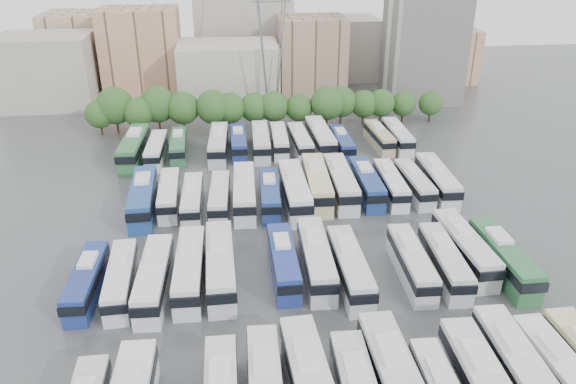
{
  "coord_description": "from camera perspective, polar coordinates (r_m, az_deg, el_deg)",
  "views": [
    {
      "loc": [
        -6.9,
        -54.63,
        33.74
      ],
      "look_at": [
        0.4,
        8.94,
        3.0
      ],
      "focal_mm": 35.0,
      "sensor_mm": 36.0,
      "label": 1
    }
  ],
  "objects": [
    {
      "name": "ground",
      "position": [
        64.57,
        0.56,
        -5.84
      ],
      "size": [
        220.0,
        220.0,
        0.0
      ],
      "primitive_type": "plane",
      "color": "#424447",
      "rests_on": "ground"
    },
    {
      "name": "tree_line",
      "position": [
        101.18,
        -4.24,
        8.69
      ],
      "size": [
        64.51,
        7.86,
        8.29
      ],
      "color": "black",
      "rests_on": "ground"
    },
    {
      "name": "city_buildings",
      "position": [
        129.11,
        -6.87,
        13.93
      ],
      "size": [
        102.0,
        35.0,
        20.0
      ],
      "color": "#9E998E",
      "rests_on": "ground"
    },
    {
      "name": "apartment_tower",
      "position": [
        121.6,
        13.69,
        15.15
      ],
      "size": [
        14.0,
        14.0,
        26.0
      ],
      "primitive_type": "cube",
      "color": "silver",
      "rests_on": "ground"
    },
    {
      "name": "electricity_pylon",
      "position": [
        106.08,
        -1.75,
        17.48
      ],
      "size": [
        9.0,
        6.91,
        33.83
      ],
      "color": "slate",
      "rests_on": "ground"
    },
    {
      "name": "bus_r0_s8",
      "position": [
        45.8,
        10.93,
        -18.63
      ],
      "size": [
        3.09,
        13.65,
        4.27
      ],
      "rotation": [
        0.0,
        0.0,
        0.01
      ],
      "color": "silver",
      "rests_on": "ground"
    },
    {
      "name": "bus_r0_s11",
      "position": [
        49.69,
        22.37,
        -16.44
      ],
      "size": [
        3.14,
        12.94,
        4.04
      ],
      "rotation": [
        0.0,
        0.0,
        -0.03
      ],
      "color": "silver",
      "rests_on": "ground"
    },
    {
      "name": "bus_r0_s12",
      "position": [
        50.69,
        26.13,
        -16.51
      ],
      "size": [
        3.03,
        12.14,
        3.78
      ],
      "rotation": [
        0.0,
        0.0,
        0.03
      ],
      "color": "white",
      "rests_on": "ground"
    },
    {
      "name": "bus_r1_s0",
      "position": [
        59.77,
        -19.76,
        -8.48
      ],
      "size": [
        2.77,
        11.12,
        3.47
      ],
      "rotation": [
        0.0,
        0.0,
        -0.03
      ],
      "color": "navy",
      "rests_on": "ground"
    },
    {
      "name": "bus_r1_s1",
      "position": [
        58.91,
        -16.62,
        -8.48
      ],
      "size": [
        2.93,
        11.34,
        3.53
      ],
      "rotation": [
        0.0,
        0.0,
        0.04
      ],
      "color": "silver",
      "rests_on": "ground"
    },
    {
      "name": "bus_r1_s2",
      "position": [
        57.95,
        -13.45,
        -8.48
      ],
      "size": [
        3.13,
        12.39,
        3.86
      ],
      "rotation": [
        0.0,
        0.0,
        -0.04
      ],
      "color": "silver",
      "rests_on": "ground"
    },
    {
      "name": "bus_r1_s3",
      "position": [
        58.51,
        -9.96,
        -7.71
      ],
      "size": [
        2.96,
        12.6,
        3.94
      ],
      "rotation": [
        0.0,
        0.0,
        -0.02
      ],
      "color": "silver",
      "rests_on": "ground"
    },
    {
      "name": "bus_r1_s4",
      "position": [
        58.53,
        -6.88,
        -7.36
      ],
      "size": [
        3.09,
        13.18,
        4.12
      ],
      "rotation": [
        0.0,
        0.0,
        0.02
      ],
      "color": "silver",
      "rests_on": "ground"
    },
    {
      "name": "bus_r1_s6",
      "position": [
        59.1,
        -0.47,
        -7.06
      ],
      "size": [
        2.59,
        11.63,
        3.65
      ],
      "rotation": [
        0.0,
        0.0,
        0.0
      ],
      "color": "navy",
      "rests_on": "ground"
    },
    {
      "name": "bus_r1_s7",
      "position": [
        59.37,
        2.87,
        -6.73
      ],
      "size": [
        3.07,
        12.81,
        4.0
      ],
      "rotation": [
        0.0,
        0.0,
        -0.02
      ],
      "color": "silver",
      "rests_on": "ground"
    },
    {
      "name": "bus_r1_s8",
      "position": [
        58.32,
        6.29,
        -7.59
      ],
      "size": [
        2.75,
        12.41,
        3.89
      ],
      "rotation": [
        0.0,
        0.0,
        0.0
      ],
      "color": "silver",
      "rests_on": "ground"
    },
    {
      "name": "bus_r1_s10",
      "position": [
        60.33,
        12.43,
        -6.99
      ],
      "size": [
        2.92,
        11.76,
        3.67
      ],
      "rotation": [
        0.0,
        0.0,
        -0.03
      ],
      "color": "silver",
      "rests_on": "ground"
    },
    {
      "name": "bus_r1_s11",
      "position": [
        61.37,
        15.6,
        -6.76
      ],
      "size": [
        3.13,
        11.83,
        3.68
      ],
      "rotation": [
        0.0,
        0.0,
        -0.05
      ],
      "color": "silver",
      "rests_on": "ground"
    },
    {
      "name": "bus_r1_s12",
      "position": [
        64.14,
        17.48,
        -5.38
      ],
      "size": [
        3.16,
        12.7,
        3.96
      ],
      "rotation": [
        0.0,
        0.0,
        0.03
      ],
      "color": "silver",
      "rests_on": "ground"
    },
    {
      "name": "bus_r1_s13",
      "position": [
        63.66,
        21.03,
        -6.23
      ],
      "size": [
        2.79,
        12.57,
        3.94
      ],
      "rotation": [
        0.0,
        0.0,
        0.0
      ],
      "color": "#2C683D",
      "rests_on": "ground"
    },
    {
      "name": "bus_r2_s1",
      "position": [
        74.2,
        -14.52,
        -0.5
      ],
      "size": [
        3.4,
        13.43,
        4.18
      ],
      "rotation": [
        0.0,
        0.0,
        0.04
      ],
      "color": "navy",
      "rests_on": "ground"
    },
    {
      "name": "bus_r2_s2",
      "position": [
        74.91,
        -12.0,
        -0.21
      ],
      "size": [
        2.75,
        11.46,
        3.58
      ],
      "rotation": [
        0.0,
        0.0,
        0.02
      ],
      "color": "silver",
      "rests_on": "ground"
    },
    {
      "name": "bus_r2_s3",
      "position": [
        73.08,
        -9.69,
        -0.71
      ],
      "size": [
        2.57,
        11.23,
        3.51
      ],
      "rotation": [
        0.0,
        0.0,
        -0.01
      ],
      "color": "silver",
      "rests_on": "ground"
    },
    {
      "name": "bus_r2_s4",
      "position": [
        73.08,
        -6.96,
        -0.52
      ],
      "size": [
        2.99,
        11.32,
        3.52
      ],
      "rotation": [
        0.0,
        0.0,
        -0.05
      ],
      "color": "silver",
      "rests_on": "ground"
    },
    {
      "name": "bus_r2_s5",
      "position": [
        73.54,
        -4.45,
        0.02
      ],
      "size": [
        3.29,
        13.12,
        4.09
      ],
      "rotation": [
        0.0,
        0.0,
        -0.03
      ],
      "color": "silver",
      "rests_on": "ground"
    },
    {
      "name": "bus_r2_s6",
      "position": [
        73.37,
        -1.86,
        -0.21
      ],
      "size": [
        2.99,
        11.39,
        3.54
      ],
      "rotation": [
        0.0,
        0.0,
        -0.05
      ],
      "color": "navy",
      "rests_on": "ground"
    },
    {
      "name": "bus_r2_s7",
      "position": [
        73.46,
        0.67,
        0.15
      ],
      "size": [
        3.08,
        13.7,
        4.29
      ],
      "rotation": [
        0.0,
        0.0,
        0.01
      ],
      "color": "silver",
      "rests_on": "ground"
    },
    {
      "name": "bus_r2_s8",
      "position": [
        75.67,
        2.94,
        0.91
      ],
      "size": [
        3.59,
        13.78,
        4.29
      ],
      "rotation": [
        0.0,
        0.0,
        -0.05
      ],
      "color": "beige",
      "rests_on": "ground"
    },
    {
      "name": "bus_r2_s9",
      "position": [
        76.24,
        5.37,
        0.99
      ],
      "size": [
        3.2,
        13.43,
        4.19
      ],
      "rotation": [
        0.0,
        0.0,
        -0.02
      ],
      "color": "silver",
      "rests_on": "ground"
    },
    {
      "name": "bus_r2_s10",
      "position": [
        76.88,
        7.98,
        0.92
      ],
      "size": [
        2.86,
        12.27,
        3.84
      ],
      "rotation": [
        0.0,
        0.0,
        -0.02
      ],
      "color": "navy",
      "rests_on": "ground"
    },
    {
      "name": "bus_r2_s11",
      "position": [
        77.43,
        10.38,
        0.82
      ],
      "size": [
        2.83,
        11.52,
        3.59
      ],
      "rotation": [
        0.0,
        0.0,
        -0.03
      ],
      "color": "white",
      "rests_on": "ground"
    },
    {
      "name": "bus_r2_s12",
      "position": [
        78.34,
        12.7,
        0.89
      ],
      "size": [
        2.71,
        11.34,
        3.54
      ],
      "rotation": [
        0.0,
        0.0,
        0.02
      ],
      "color": "silver",
      "rests_on": "ground"
    },
    {
      "name": "bus_r2_s13",
      "position": [
        79.67,
        14.9,
        1.23
      ],
      "size": [
        3.22,
        12.74,
        3.97
      ],
      "rotation": [
        0.0,
        0.0,
        -0.04
      ],
      "color": "silver",
      "rests_on": "ground"
    },
    {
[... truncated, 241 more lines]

